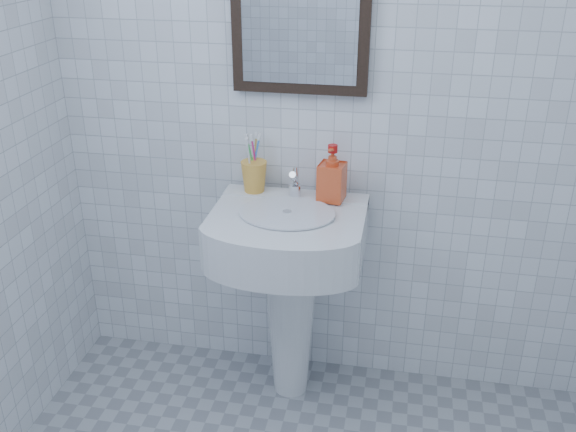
# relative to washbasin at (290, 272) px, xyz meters

# --- Properties ---
(wall_back) EXTENTS (2.20, 0.02, 2.50)m
(wall_back) POSITION_rel_washbasin_xyz_m (0.13, 0.21, 0.67)
(wall_back) COLOR silver
(wall_back) RESTS_ON ground
(washbasin) EXTENTS (0.56, 0.41, 0.87)m
(washbasin) POSITION_rel_washbasin_xyz_m (0.00, 0.00, 0.00)
(washbasin) COLOR white
(washbasin) RESTS_ON ground
(faucet) EXTENTS (0.05, 0.11, 0.12)m
(faucet) POSITION_rel_washbasin_xyz_m (-0.00, 0.10, 0.32)
(faucet) COLOR silver
(faucet) RESTS_ON washbasin
(toothbrush_cup) EXTENTS (0.11, 0.11, 0.12)m
(toothbrush_cup) POSITION_rel_washbasin_xyz_m (-0.17, 0.13, 0.34)
(toothbrush_cup) COLOR gold
(toothbrush_cup) RESTS_ON washbasin
(soap_dispenser) EXTENTS (0.11, 0.11, 0.21)m
(soap_dispenser) POSITION_rel_washbasin_xyz_m (0.14, 0.10, 0.38)
(soap_dispenser) COLOR red
(soap_dispenser) RESTS_ON washbasin
(wall_mirror) EXTENTS (0.50, 0.04, 0.62)m
(wall_mirror) POSITION_rel_washbasin_xyz_m (-0.00, 0.19, 0.97)
(wall_mirror) COLOR black
(wall_mirror) RESTS_ON wall_back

